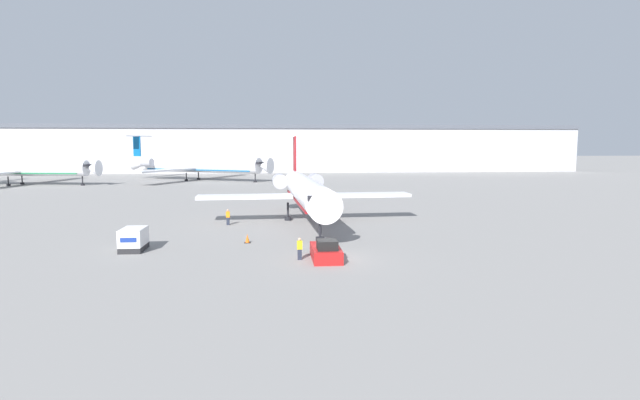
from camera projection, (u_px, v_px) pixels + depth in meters
name	position (u px, v px, depth m)	size (l,w,h in m)	color
ground_plane	(331.00, 260.00, 37.37)	(600.00, 600.00, 0.00)	gray
terminal_building	(288.00, 148.00, 155.29)	(180.00, 16.80, 14.32)	#B2B2B7
airplane_main	(305.00, 190.00, 56.00)	(24.07, 29.56, 9.81)	white
pushback_tug	(326.00, 252.00, 37.66)	(2.12, 4.48, 1.66)	#B21919
luggage_cart	(134.00, 239.00, 40.74)	(1.78, 2.94, 1.86)	#232326
worker_near_tug	(300.00, 248.00, 37.51)	(0.40, 0.24, 1.69)	#232838
worker_by_wing	(228.00, 217.00, 53.56)	(0.40, 0.24, 1.70)	#232838
traffic_cone_left	(247.00, 239.00, 43.94)	(0.53, 0.53, 0.78)	black
airplane_parked_far_left	(19.00, 168.00, 104.42)	(34.00, 37.12, 10.38)	white
airplane_parked_far_right	(196.00, 165.00, 117.90)	(36.92, 36.04, 10.64)	white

